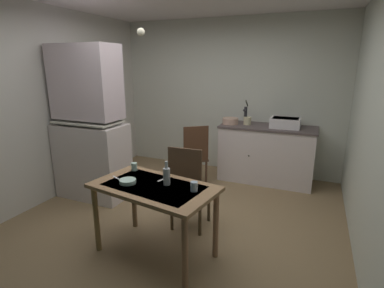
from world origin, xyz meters
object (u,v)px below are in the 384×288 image
dining_table (154,195)px  glass_bottle (167,176)px  hutch_cabinet (90,129)px  hand_pump (245,114)px  teacup_mint (194,186)px  chair_far_side (188,187)px  mixing_bowl_counter (230,121)px  chair_by_counter (194,155)px  sink_basin (285,123)px  serving_bowl_wide (128,181)px

dining_table → glass_bottle: 0.23m
hutch_cabinet → hand_pump: bearing=41.4°
hutch_cabinet → teacup_mint: 2.09m
chair_far_side → dining_table: bearing=-102.1°
dining_table → glass_bottle: bearing=33.0°
mixing_bowl_counter → glass_bottle: 2.30m
hutch_cabinet → chair_by_counter: 1.56m
sink_basin → mixing_bowl_counter: sink_basin is taller
hand_pump → sink_basin: bearing=-4.1°
serving_bowl_wide → dining_table: bearing=10.3°
hutch_cabinet → mixing_bowl_counter: (1.58, 1.50, -0.03)m
chair_by_counter → dining_table: bearing=-80.2°
hutch_cabinet → hand_pump: hutch_cabinet is taller
chair_by_counter → teacup_mint: chair_by_counter is taller
hutch_cabinet → sink_basin: hutch_cabinet is taller
chair_far_side → chair_by_counter: chair_far_side is taller
hand_pump → teacup_mint: 2.45m
hutch_cabinet → teacup_mint: bearing=-23.7°
sink_basin → glass_bottle: 2.49m
hutch_cabinet → chair_far_side: hutch_cabinet is taller
glass_bottle → hutch_cabinet: bearing=153.6°
teacup_mint → chair_by_counter: bearing=112.4°
hutch_cabinet → chair_by_counter: hutch_cabinet is taller
teacup_mint → hutch_cabinet: bearing=156.3°
mixing_bowl_counter → serving_bowl_wide: size_ratio=1.61×
chair_far_side → serving_bowl_wide: bearing=-122.3°
hutch_cabinet → hand_pump: size_ratio=5.41×
hand_pump → chair_far_side: size_ratio=0.39×
dining_table → teacup_mint: bearing=4.3°
sink_basin → chair_far_side: (-0.82, -1.86, -0.47)m
dining_table → teacup_mint: teacup_mint is taller
chair_by_counter → sink_basin: bearing=27.8°
chair_by_counter → hutch_cabinet: bearing=-143.3°
chair_by_counter → mixing_bowl_counter: bearing=57.2°
chair_far_side → chair_by_counter: (-0.42, 1.20, -0.01)m
hutch_cabinet → mixing_bowl_counter: hutch_cabinet is taller
mixing_bowl_counter → teacup_mint: mixing_bowl_counter is taller
chair_far_side → teacup_mint: 0.65m
teacup_mint → glass_bottle: size_ratio=0.38×
chair_far_side → hutch_cabinet: bearing=169.2°
chair_by_counter → glass_bottle: 1.76m
mixing_bowl_counter → teacup_mint: (0.32, -2.33, -0.17)m
sink_basin → dining_table: size_ratio=0.34×
sink_basin → mixing_bowl_counter: bearing=-176.7°
hand_pump → chair_by_counter: 1.09m
hutch_cabinet → chair_far_side: 1.71m
mixing_bowl_counter → chair_by_counter: bearing=-122.8°
sink_basin → hand_pump: bearing=175.9°
hutch_cabinet → sink_basin: (2.44, 1.55, -0.00)m
mixing_bowl_counter → serving_bowl_wide: mixing_bowl_counter is taller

